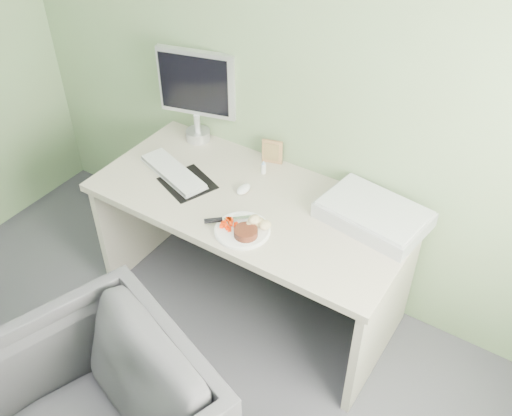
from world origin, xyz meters
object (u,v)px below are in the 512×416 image
Objects in this scene: plate at (242,230)px; scanner at (373,215)px; desk at (251,227)px; monitor at (197,91)px.

scanner reaches higher than plate.
monitor is (-0.55, 0.31, 0.48)m from desk.
monitor is at bearing 150.30° from desk.
monitor reaches higher than plate.
monitor is at bearing -178.90° from scanner.
desk is at bearing -44.16° from monitor.
desk is at bearing -154.75° from scanner.
monitor is at bearing 140.59° from plate.
desk is 0.79m from monitor.
scanner is (0.47, 0.39, 0.03)m from plate.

